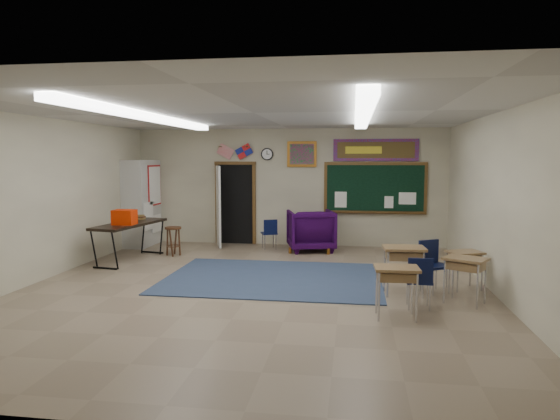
# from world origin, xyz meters

# --- Properties ---
(floor) EXTENTS (9.00, 9.00, 0.00)m
(floor) POSITION_xyz_m (0.00, 0.00, 0.00)
(floor) COLOR #83715A
(floor) RESTS_ON ground
(back_wall) EXTENTS (8.00, 0.04, 3.00)m
(back_wall) POSITION_xyz_m (0.00, 4.50, 1.50)
(back_wall) COLOR beige
(back_wall) RESTS_ON floor
(front_wall) EXTENTS (8.00, 0.04, 3.00)m
(front_wall) POSITION_xyz_m (0.00, -4.50, 1.50)
(front_wall) COLOR beige
(front_wall) RESTS_ON floor
(left_wall) EXTENTS (0.04, 9.00, 3.00)m
(left_wall) POSITION_xyz_m (-4.00, 0.00, 1.50)
(left_wall) COLOR beige
(left_wall) RESTS_ON floor
(right_wall) EXTENTS (0.04, 9.00, 3.00)m
(right_wall) POSITION_xyz_m (4.00, 0.00, 1.50)
(right_wall) COLOR beige
(right_wall) RESTS_ON floor
(ceiling) EXTENTS (8.00, 9.00, 0.04)m
(ceiling) POSITION_xyz_m (0.00, 0.00, 3.00)
(ceiling) COLOR #B8B8B4
(ceiling) RESTS_ON back_wall
(area_rug) EXTENTS (4.00, 3.00, 0.02)m
(area_rug) POSITION_xyz_m (0.20, 0.80, 0.01)
(area_rug) COLOR #2D3955
(area_rug) RESTS_ON floor
(fluorescent_strips) EXTENTS (3.86, 6.00, 0.10)m
(fluorescent_strips) POSITION_xyz_m (0.00, 0.00, 2.94)
(fluorescent_strips) COLOR white
(fluorescent_strips) RESTS_ON ceiling
(doorway) EXTENTS (1.10, 0.89, 2.16)m
(doorway) POSITION_xyz_m (-1.50, 4.35, 1.06)
(doorway) COLOR black
(doorway) RESTS_ON back_wall
(chalkboard) EXTENTS (2.55, 0.14, 1.30)m
(chalkboard) POSITION_xyz_m (2.20, 4.46, 1.46)
(chalkboard) COLOR brown
(chalkboard) RESTS_ON back_wall
(bulletin_board) EXTENTS (2.10, 0.05, 0.55)m
(bulletin_board) POSITION_xyz_m (2.20, 4.47, 2.45)
(bulletin_board) COLOR #AE0F0E
(bulletin_board) RESTS_ON back_wall
(framed_art_print) EXTENTS (0.75, 0.05, 0.65)m
(framed_art_print) POSITION_xyz_m (0.35, 4.47, 2.35)
(framed_art_print) COLOR #985D1D
(framed_art_print) RESTS_ON back_wall
(wall_clock) EXTENTS (0.32, 0.05, 0.32)m
(wall_clock) POSITION_xyz_m (-0.55, 4.47, 2.35)
(wall_clock) COLOR black
(wall_clock) RESTS_ON back_wall
(wall_flags) EXTENTS (1.16, 0.06, 0.70)m
(wall_flags) POSITION_xyz_m (-1.40, 4.44, 2.48)
(wall_flags) COLOR red
(wall_flags) RESTS_ON back_wall
(storage_cabinet) EXTENTS (0.59, 1.25, 2.20)m
(storage_cabinet) POSITION_xyz_m (-3.71, 3.85, 1.10)
(storage_cabinet) COLOR #B6B6B1
(storage_cabinet) RESTS_ON floor
(wingback_armchair) EXTENTS (1.31, 1.33, 1.00)m
(wingback_armchair) POSITION_xyz_m (0.65, 3.73, 0.50)
(wingback_armchair) COLOR #20042E
(wingback_armchair) RESTS_ON floor
(student_chair_reading) EXTENTS (0.49, 0.49, 0.75)m
(student_chair_reading) POSITION_xyz_m (-0.39, 3.81, 0.37)
(student_chair_reading) COLOR black
(student_chair_reading) RESTS_ON floor
(student_chair_desk_a) EXTENTS (0.41, 0.41, 0.79)m
(student_chair_desk_a) POSITION_xyz_m (2.66, -0.72, 0.40)
(student_chair_desk_a) COLOR black
(student_chair_desk_a) RESTS_ON floor
(student_chair_desk_b) EXTENTS (0.59, 0.59, 0.87)m
(student_chair_desk_b) POSITION_xyz_m (3.04, 0.21, 0.43)
(student_chair_desk_b) COLOR black
(student_chair_desk_b) RESTS_ON floor
(student_desk_front_left) EXTENTS (0.70, 0.54, 0.80)m
(student_desk_front_left) POSITION_xyz_m (2.50, 0.00, 0.45)
(student_desk_front_left) COLOR #8C6341
(student_desk_front_left) RESTS_ON floor
(student_desk_front_right) EXTENTS (0.66, 0.59, 0.66)m
(student_desk_front_right) POSITION_xyz_m (3.57, 0.51, 0.37)
(student_desk_front_right) COLOR #8C6341
(student_desk_front_right) RESTS_ON floor
(student_desk_back_left) EXTENTS (0.63, 0.49, 0.73)m
(student_desk_back_left) POSITION_xyz_m (2.28, -1.25, 0.41)
(student_desk_back_left) COLOR #8C6341
(student_desk_back_left) RESTS_ON floor
(student_desk_back_right) EXTENTS (0.75, 0.70, 0.72)m
(student_desk_back_right) POSITION_xyz_m (3.39, -0.38, 0.40)
(student_desk_back_right) COLOR #8C6341
(student_desk_back_right) RESTS_ON floor
(folding_table) EXTENTS (0.98, 2.11, 1.15)m
(folding_table) POSITION_xyz_m (-3.17, 1.94, 0.46)
(folding_table) COLOR black
(folding_table) RESTS_ON floor
(wooden_stool) EXTENTS (0.38, 0.38, 0.67)m
(wooden_stool) POSITION_xyz_m (-2.44, 2.65, 0.34)
(wooden_stool) COLOR #442314
(wooden_stool) RESTS_ON floor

